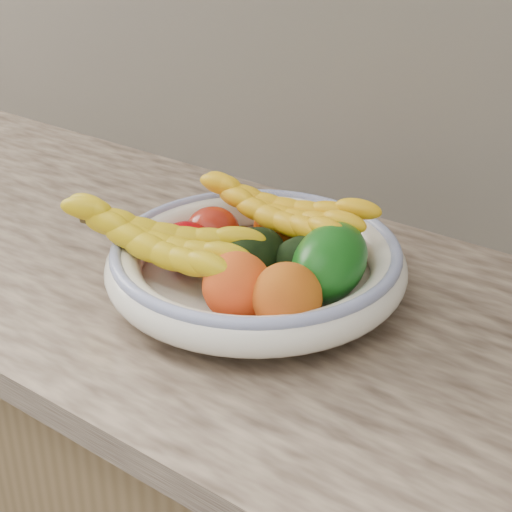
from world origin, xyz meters
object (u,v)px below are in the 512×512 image
(green_mango, at_px, (330,262))
(banana_bunch_front, at_px, (155,244))
(fruit_bowl, at_px, (256,264))
(banana_bunch_back, at_px, (279,216))

(green_mango, bearing_deg, banana_bunch_front, -164.82)
(green_mango, distance_m, banana_bunch_front, 0.22)
(green_mango, xyz_separation_m, banana_bunch_front, (-0.20, -0.10, 0.01))
(banana_bunch_front, bearing_deg, fruit_bowl, 29.73)
(banana_bunch_front, bearing_deg, green_mango, 15.62)
(fruit_bowl, bearing_deg, banana_bunch_back, 100.36)
(banana_bunch_back, xyz_separation_m, banana_bunch_front, (-0.09, -0.15, -0.01))
(fruit_bowl, relative_size, banana_bunch_front, 1.35)
(green_mango, bearing_deg, fruit_bowl, 177.27)
(fruit_bowl, relative_size, banana_bunch_back, 1.40)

